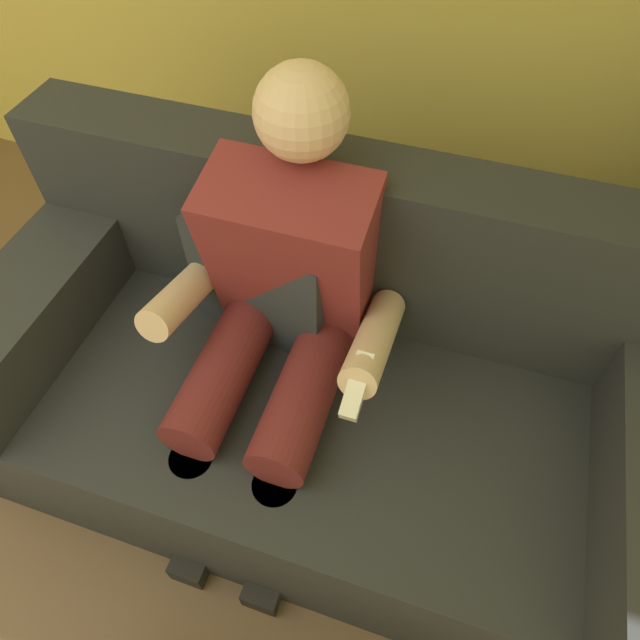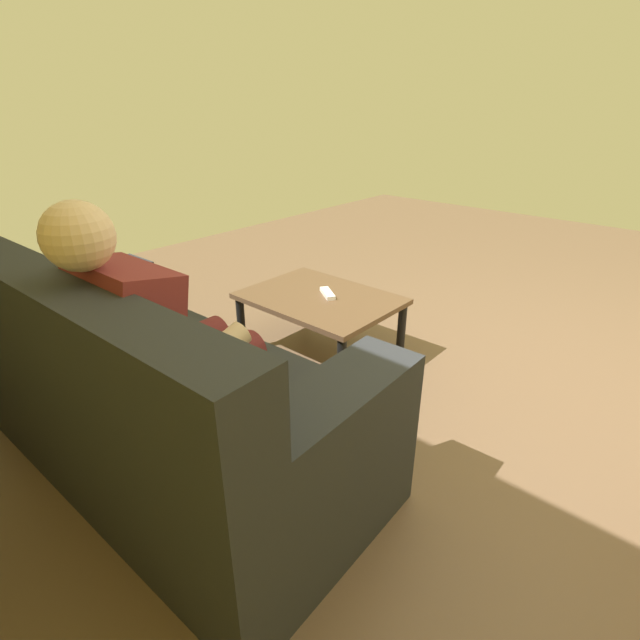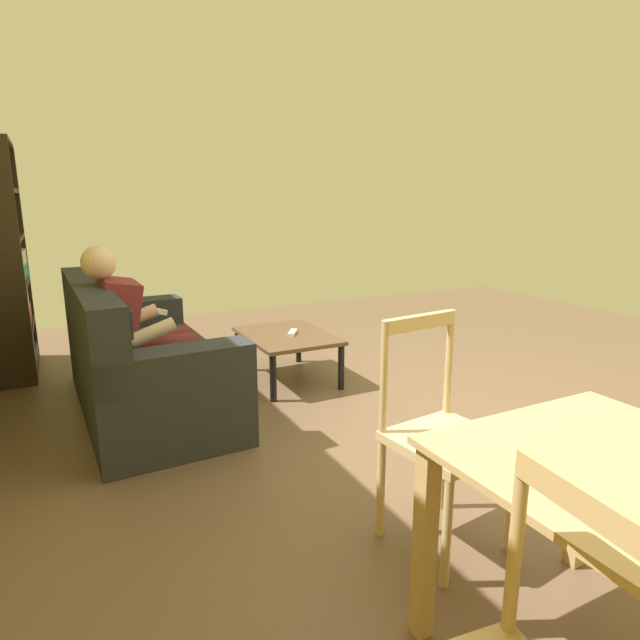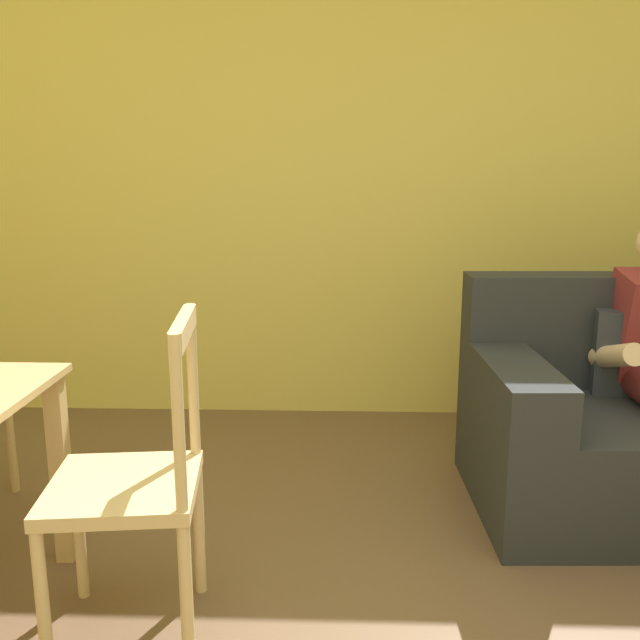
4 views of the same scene
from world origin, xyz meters
name	(u,v)px [view 4 (image 4 of 4)]	position (x,y,z in m)	size (l,w,h in m)	color
wall_back	(360,163)	(0.00, 2.76, 1.39)	(6.67, 0.12, 2.79)	#DBC660
dining_chair_facing_couch	(134,485)	(-0.69, 0.74, 0.47)	(0.47, 0.47, 0.97)	#D1B27F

